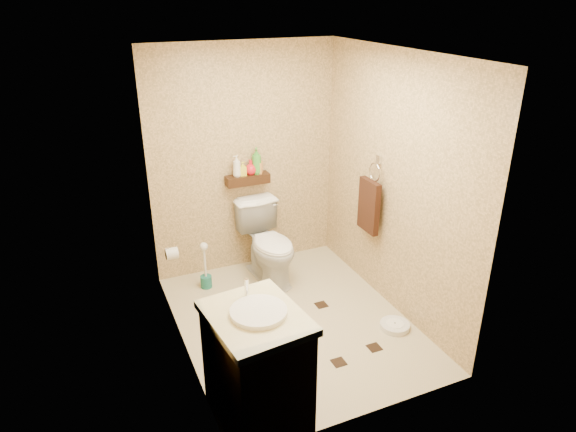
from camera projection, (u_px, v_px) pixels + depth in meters
name	position (u px, v px, depth m)	size (l,w,h in m)	color
ground	(293.00, 322.00, 4.77)	(2.50, 2.50, 0.00)	tan
wall_back	(245.00, 161.00, 5.34)	(2.00, 0.04, 2.40)	tan
wall_front	(375.00, 271.00, 3.24)	(2.00, 0.04, 2.40)	tan
wall_left	(175.00, 222.00, 3.92)	(0.04, 2.50, 2.40)	tan
wall_right	(394.00, 186.00, 4.66)	(0.04, 2.50, 2.40)	tan
ceiling	(294.00, 53.00, 3.81)	(2.00, 2.50, 0.02)	white
wall_shelf	(248.00, 179.00, 5.34)	(0.46, 0.14, 0.10)	#371B0F
floor_accents	(297.00, 324.00, 4.73)	(1.17, 1.36, 0.01)	black
toilet	(269.00, 243.00, 5.34)	(0.46, 0.80, 0.82)	white
vanity	(257.00, 366.00, 3.54)	(0.67, 0.78, 1.01)	brown
bathroom_scale	(395.00, 326.00, 4.67)	(0.36, 0.36, 0.05)	silver
toilet_brush	(205.00, 272.00, 5.26)	(0.12, 0.12, 0.51)	#19655B
towel_ring	(369.00, 203.00, 4.94)	(0.12, 0.30, 0.76)	silver
toilet_paper	(172.00, 253.00, 4.73)	(0.12, 0.11, 0.12)	silver
bottle_a	(237.00, 166.00, 5.24)	(0.09, 0.09, 0.22)	silver
bottle_b	(243.00, 169.00, 5.28)	(0.07, 0.07, 0.15)	yellow
bottle_c	(251.00, 167.00, 5.30)	(0.12, 0.12, 0.16)	red
bottle_d	(257.00, 161.00, 5.30)	(0.11, 0.11, 0.28)	green
bottle_e	(258.00, 165.00, 5.33)	(0.08, 0.08, 0.18)	#CB8543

